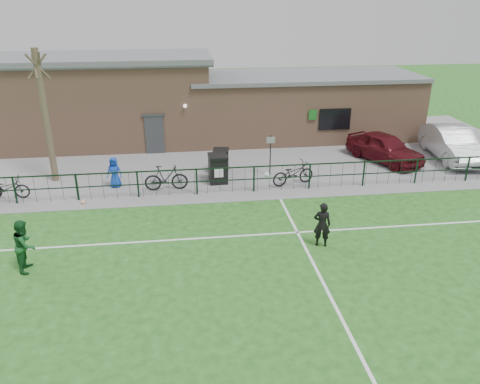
{
  "coord_description": "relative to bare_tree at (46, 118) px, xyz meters",
  "views": [
    {
      "loc": [
        -2.02,
        -10.81,
        8.08
      ],
      "look_at": [
        0.0,
        5.0,
        1.3
      ],
      "focal_mm": 35.0,
      "sensor_mm": 36.0,
      "label": 1
    }
  ],
  "objects": [
    {
      "name": "goalkeeper_kick",
      "position": [
        10.53,
        -7.44,
        -2.17
      ],
      "size": [
        1.84,
        3.37,
        1.68
      ],
      "color": "black",
      "rests_on": "ground"
    },
    {
      "name": "ground",
      "position": [
        8.0,
        -10.5,
        -3.0
      ],
      "size": [
        90.0,
        90.0,
        0.0
      ],
      "primitive_type": "plane",
      "color": "#1D5619",
      "rests_on": "ground"
    },
    {
      "name": "car_silver",
      "position": [
        19.98,
        0.6,
        -2.15
      ],
      "size": [
        2.34,
        5.22,
        1.66
      ],
      "primitive_type": "imported",
      "rotation": [
        0.0,
        0.0,
        -0.12
      ],
      "color": "#AAACB1",
      "rests_on": "paving_strip"
    },
    {
      "name": "bare_tree",
      "position": [
        0.0,
        0.0,
        0.0
      ],
      "size": [
        0.3,
        0.3,
        6.0
      ],
      "primitive_type": "cylinder",
      "color": "#4D402F",
      "rests_on": "ground"
    },
    {
      "name": "outfield_player",
      "position": [
        0.94,
        -7.81,
        -2.15
      ],
      "size": [
        0.69,
        0.86,
        1.71
      ],
      "primitive_type": "imported",
      "rotation": [
        0.0,
        0.0,
        1.62
      ],
      "color": "#175224",
      "rests_on": "ground"
    },
    {
      "name": "pitch_line_mid",
      "position": [
        8.0,
        -6.5,
        -3.0
      ],
      "size": [
        28.0,
        0.1,
        0.01
      ],
      "primitive_type": "cube",
      "color": "white",
      "rests_on": "ground"
    },
    {
      "name": "bicycle_e",
      "position": [
        10.89,
        -1.92,
        -2.44
      ],
      "size": [
        2.16,
        1.23,
        1.07
      ],
      "primitive_type": "imported",
      "rotation": [
        0.0,
        0.0,
        1.84
      ],
      "color": "black",
      "rests_on": "paving_strip"
    },
    {
      "name": "perimeter_fence",
      "position": [
        8.0,
        -2.5,
        -2.4
      ],
      "size": [
        28.0,
        0.1,
        1.2
      ],
      "primitive_type": "cube",
      "color": "black",
      "rests_on": "ground"
    },
    {
      "name": "paving_strip",
      "position": [
        8.0,
        3.0,
        -2.99
      ],
      "size": [
        34.0,
        13.0,
        0.02
      ],
      "primitive_type": "cube",
      "color": "slate",
      "rests_on": "ground"
    },
    {
      "name": "spectator_child",
      "position": [
        2.89,
        -1.19,
        -2.28
      ],
      "size": [
        0.76,
        0.58,
        1.39
      ],
      "primitive_type": "imported",
      "rotation": [
        0.0,
        0.0,
        -0.21
      ],
      "color": "#133FB8",
      "rests_on": "paving_strip"
    },
    {
      "name": "pitch_line_perp",
      "position": [
        10.0,
        -10.5,
        -3.0
      ],
      "size": [
        0.1,
        16.0,
        0.01
      ],
      "primitive_type": "cube",
      "color": "white",
      "rests_on": "ground"
    },
    {
      "name": "clubhouse",
      "position": [
        7.12,
        6.0,
        -0.78
      ],
      "size": [
        24.25,
        5.4,
        4.96
      ],
      "color": "tan",
      "rests_on": "ground"
    },
    {
      "name": "bicycle_d",
      "position": [
        5.18,
        -1.85,
        -2.41
      ],
      "size": [
        1.91,
        0.56,
        1.15
      ],
      "primitive_type": "imported",
      "rotation": [
        0.0,
        0.0,
        1.58
      ],
      "color": "black",
      "rests_on": "paving_strip"
    },
    {
      "name": "pitch_line_touch",
      "position": [
        8.0,
        -2.7,
        -3.0
      ],
      "size": [
        28.0,
        0.1,
        0.01
      ],
      "primitive_type": "cube",
      "color": "white",
      "rests_on": "ground"
    },
    {
      "name": "wheelie_bin_right",
      "position": [
        7.53,
        -1.16,
        -2.37
      ],
      "size": [
        0.85,
        0.95,
        1.22
      ],
      "primitive_type": "cube",
      "rotation": [
        0.0,
        0.0,
        0.05
      ],
      "color": "black",
      "rests_on": "paving_strip"
    },
    {
      "name": "bicycle_c",
      "position": [
        -1.5,
        -1.98,
        -2.5
      ],
      "size": [
        1.85,
        0.7,
        0.96
      ],
      "primitive_type": "imported",
      "rotation": [
        0.0,
        0.0,
        1.61
      ],
      "color": "black",
      "rests_on": "paving_strip"
    },
    {
      "name": "sign_post",
      "position": [
        10.07,
        -0.62,
        -1.98
      ],
      "size": [
        0.07,
        0.07,
        2.0
      ],
      "primitive_type": "cylinder",
      "rotation": [
        0.0,
        0.0,
        0.23
      ],
      "color": "black",
      "rests_on": "paving_strip"
    },
    {
      "name": "ball_ground",
      "position": [
        1.75,
        -2.92,
        -2.9
      ],
      "size": [
        0.2,
        0.2,
        0.2
      ],
      "primitive_type": "sphere",
      "color": "white",
      "rests_on": "ground"
    },
    {
      "name": "wheelie_bin_left",
      "position": [
        7.78,
        0.12,
        -2.45
      ],
      "size": [
        0.82,
        0.9,
        1.06
      ],
      "primitive_type": "cube",
      "rotation": [
        0.0,
        0.0,
        -0.16
      ],
      "color": "black",
      "rests_on": "paving_strip"
    },
    {
      "name": "car_maroon",
      "position": [
        16.32,
        0.65,
        -2.24
      ],
      "size": [
        3.37,
        4.65,
        1.47
      ],
      "primitive_type": "imported",
      "rotation": [
        0.0,
        0.0,
        0.43
      ],
      "color": "#4F0E15",
      "rests_on": "paving_strip"
    }
  ]
}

